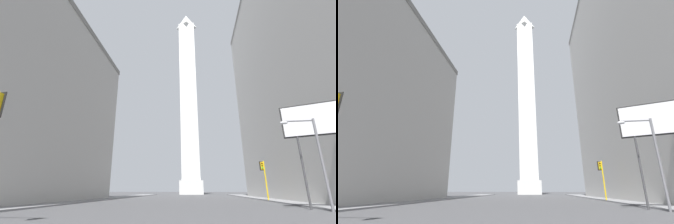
% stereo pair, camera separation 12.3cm
% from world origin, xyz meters
% --- Properties ---
extents(sidewalk_left, '(5.00, 98.50, 0.15)m').
position_xyz_m(sidewalk_left, '(-14.30, 29.55, 0.07)').
color(sidewalk_left, slate).
rests_on(sidewalk_left, ground_plane).
extents(sidewalk_right, '(5.00, 98.50, 0.15)m').
position_xyz_m(sidewalk_right, '(14.30, 29.55, 0.07)').
color(sidewalk_right, slate).
rests_on(sidewalk_right, ground_plane).
extents(building_right, '(19.48, 55.96, 45.86)m').
position_xyz_m(building_right, '(24.16, 31.68, 22.94)').
color(building_right, '#B2AFAA').
rests_on(building_right, ground_plane).
extents(obelisk, '(8.23, 8.23, 78.79)m').
position_xyz_m(obelisk, '(0.00, 82.08, 38.20)').
color(obelisk, silver).
rests_on(obelisk, ground_plane).
extents(traffic_light_mid_right, '(0.78, 0.50, 5.62)m').
position_xyz_m(traffic_light_mid_right, '(11.89, 33.04, 3.71)').
color(traffic_light_mid_right, yellow).
rests_on(traffic_light_mid_right, ground_plane).
extents(street_lamp, '(2.71, 0.36, 7.01)m').
position_xyz_m(street_lamp, '(11.20, 16.14, 4.38)').
color(street_lamp, slate).
rests_on(street_lamp, ground_plane).
extents(billboard_sign, '(6.22, 2.41, 8.81)m').
position_xyz_m(billboard_sign, '(13.08, 17.22, 7.09)').
color(billboard_sign, '#3F3F42').
rests_on(billboard_sign, ground_plane).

